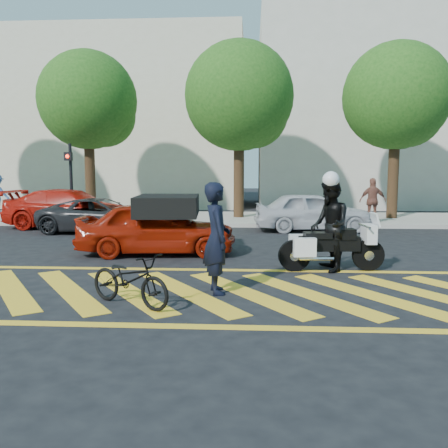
# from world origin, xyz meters

# --- Properties ---
(ground) EXTENTS (90.00, 90.00, 0.00)m
(ground) POSITION_xyz_m (0.00, 0.00, 0.00)
(ground) COLOR black
(ground) RESTS_ON ground
(sidewalk) EXTENTS (60.00, 5.00, 0.15)m
(sidewalk) POSITION_xyz_m (0.00, 12.00, 0.07)
(sidewalk) COLOR #9E998E
(sidewalk) RESTS_ON ground
(crosswalk) EXTENTS (12.33, 4.00, 0.01)m
(crosswalk) POSITION_xyz_m (-0.04, 0.00, 0.00)
(crosswalk) COLOR yellow
(crosswalk) RESTS_ON ground
(building_left) EXTENTS (16.00, 8.00, 10.00)m
(building_left) POSITION_xyz_m (-8.00, 21.00, 5.00)
(building_left) COLOR beige
(building_left) RESTS_ON ground
(building_right) EXTENTS (16.00, 8.00, 11.00)m
(building_right) POSITION_xyz_m (9.00, 21.00, 5.50)
(building_right) COLOR beige
(building_right) RESTS_ON ground
(tree_left) EXTENTS (4.20, 4.20, 7.26)m
(tree_left) POSITION_xyz_m (-6.37, 12.06, 4.99)
(tree_left) COLOR black
(tree_left) RESTS_ON ground
(tree_center) EXTENTS (4.60, 4.60, 7.56)m
(tree_center) POSITION_xyz_m (0.13, 12.06, 5.10)
(tree_center) COLOR black
(tree_center) RESTS_ON ground
(tree_right) EXTENTS (4.40, 4.40, 7.41)m
(tree_right) POSITION_xyz_m (6.63, 12.06, 5.05)
(tree_right) COLOR black
(tree_right) RESTS_ON ground
(signal_pole) EXTENTS (0.28, 0.43, 3.20)m
(signal_pole) POSITION_xyz_m (-6.50, 9.74, 1.92)
(signal_pole) COLOR black
(signal_pole) RESTS_ON ground
(officer_bike) EXTENTS (0.65, 0.83, 2.01)m
(officer_bike) POSITION_xyz_m (-0.05, -0.01, 1.00)
(officer_bike) COLOR black
(officer_bike) RESTS_ON ground
(bicycle) EXTENTS (1.74, 1.36, 0.88)m
(bicycle) POSITION_xyz_m (-1.41, -0.91, 0.44)
(bicycle) COLOR black
(bicycle) RESTS_ON ground
(police_motorcycle) EXTENTS (2.34, 0.78, 1.03)m
(police_motorcycle) POSITION_xyz_m (2.29, 1.95, 0.56)
(police_motorcycle) COLOR black
(police_motorcycle) RESTS_ON ground
(officer_moto) EXTENTS (0.86, 1.05, 2.02)m
(officer_moto) POSITION_xyz_m (2.28, 1.96, 1.01)
(officer_moto) COLOR black
(officer_moto) RESTS_ON ground
(red_convertible) EXTENTS (4.22, 1.97, 1.40)m
(red_convertible) POSITION_xyz_m (-1.90, 3.77, 0.70)
(red_convertible) COLOR #941706
(red_convertible) RESTS_ON ground
(parked_left) EXTENTS (5.15, 2.38, 1.46)m
(parked_left) POSITION_xyz_m (-6.20, 8.94, 0.73)
(parked_left) COLOR #B9160B
(parked_left) RESTS_ON ground
(parked_mid_left) EXTENTS (4.51, 2.40, 1.20)m
(parked_mid_left) POSITION_xyz_m (-4.66, 7.80, 0.60)
(parked_mid_left) COLOR black
(parked_mid_left) RESTS_ON ground
(parked_mid_right) EXTENTS (4.25, 1.98, 1.41)m
(parked_mid_right) POSITION_xyz_m (2.74, 8.68, 0.70)
(parked_mid_right) COLOR silver
(parked_mid_right) RESTS_ON ground
(pedestrian_right) EXTENTS (1.03, 0.48, 1.73)m
(pedestrian_right) POSITION_xyz_m (5.19, 10.00, 1.01)
(pedestrian_right) COLOR brown
(pedestrian_right) RESTS_ON sidewalk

